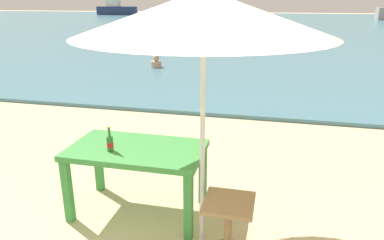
{
  "coord_description": "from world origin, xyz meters",
  "views": [
    {
      "loc": [
        0.85,
        -1.7,
        2.23
      ],
      "look_at": [
        -0.25,
        3.0,
        0.6
      ],
      "focal_mm": 33.82,
      "sensor_mm": 36.0,
      "label": 1
    }
  ],
  "objects_px": {
    "swimmer_person": "(156,63)",
    "patio_umbrella": "(204,14)",
    "picnic_table_green": "(137,157)",
    "side_table_wood": "(228,219)",
    "beer_bottle_amber": "(110,142)",
    "boat_ferry": "(116,10)"
  },
  "relations": [
    {
      "from": "swimmer_person",
      "to": "boat_ferry",
      "type": "relative_size",
      "value": 0.08
    },
    {
      "from": "picnic_table_green",
      "to": "swimmer_person",
      "type": "relative_size",
      "value": 3.41
    },
    {
      "from": "swimmer_person",
      "to": "boat_ferry",
      "type": "distance_m",
      "value": 39.4
    },
    {
      "from": "beer_bottle_amber",
      "to": "boat_ferry",
      "type": "xyz_separation_m",
      "value": [
        -19.68,
        43.39,
        -0.09
      ]
    },
    {
      "from": "boat_ferry",
      "to": "picnic_table_green",
      "type": "bearing_deg",
      "value": -65.29
    },
    {
      "from": "patio_umbrella",
      "to": "beer_bottle_amber",
      "type": "bearing_deg",
      "value": 169.19
    },
    {
      "from": "picnic_table_green",
      "to": "beer_bottle_amber",
      "type": "distance_m",
      "value": 0.33
    },
    {
      "from": "picnic_table_green",
      "to": "boat_ferry",
      "type": "bearing_deg",
      "value": 114.71
    },
    {
      "from": "beer_bottle_amber",
      "to": "side_table_wood",
      "type": "distance_m",
      "value": 1.39
    },
    {
      "from": "picnic_table_green",
      "to": "side_table_wood",
      "type": "relative_size",
      "value": 2.59
    },
    {
      "from": "picnic_table_green",
      "to": "side_table_wood",
      "type": "xyz_separation_m",
      "value": [
        1.04,
        -0.46,
        -0.3
      ]
    },
    {
      "from": "patio_umbrella",
      "to": "boat_ferry",
      "type": "relative_size",
      "value": 0.44
    },
    {
      "from": "picnic_table_green",
      "to": "beer_bottle_amber",
      "type": "xyz_separation_m",
      "value": [
        -0.22,
        -0.15,
        0.2
      ]
    },
    {
      "from": "picnic_table_green",
      "to": "patio_umbrella",
      "type": "distance_m",
      "value": 1.69
    },
    {
      "from": "swimmer_person",
      "to": "picnic_table_green",
      "type": "bearing_deg",
      "value": -72.7
    },
    {
      "from": "side_table_wood",
      "to": "swimmer_person",
      "type": "bearing_deg",
      "value": 112.69
    },
    {
      "from": "swimmer_person",
      "to": "patio_umbrella",
      "type": "bearing_deg",
      "value": -68.59
    },
    {
      "from": "patio_umbrella",
      "to": "swimmer_person",
      "type": "bearing_deg",
      "value": 111.41
    },
    {
      "from": "picnic_table_green",
      "to": "patio_umbrella",
      "type": "bearing_deg",
      "value": -23.57
    },
    {
      "from": "beer_bottle_amber",
      "to": "side_table_wood",
      "type": "xyz_separation_m",
      "value": [
        1.26,
        -0.32,
        -0.5
      ]
    },
    {
      "from": "side_table_wood",
      "to": "picnic_table_green",
      "type": "bearing_deg",
      "value": 156.0
    },
    {
      "from": "picnic_table_green",
      "to": "side_table_wood",
      "type": "height_order",
      "value": "picnic_table_green"
    }
  ]
}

